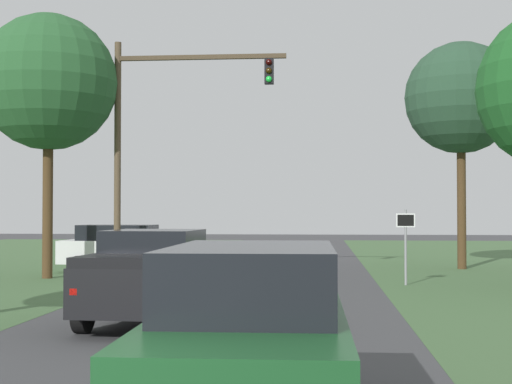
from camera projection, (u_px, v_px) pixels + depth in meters
ground_plane at (220, 318)px, 16.83m from camera, size 120.00×120.00×0.00m
red_suv_near at (251, 339)px, 7.91m from camera, size 2.22×4.92×2.01m
pickup_truck_lead at (156, 275)px, 16.13m from camera, size 2.53×5.40×1.98m
traffic_light at (157, 125)px, 27.26m from camera, size 6.23×0.40×8.50m
keep_moving_sign at (406, 237)px, 24.35m from camera, size 0.60×0.09×2.43m
oak_tree_right at (461, 98)px, 31.24m from camera, size 4.60×4.60×9.36m
crossing_suv_far at (122, 247)px, 29.59m from camera, size 4.85×2.27×1.84m
extra_tree_1 at (49, 83)px, 26.95m from camera, size 4.85×4.85×9.40m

